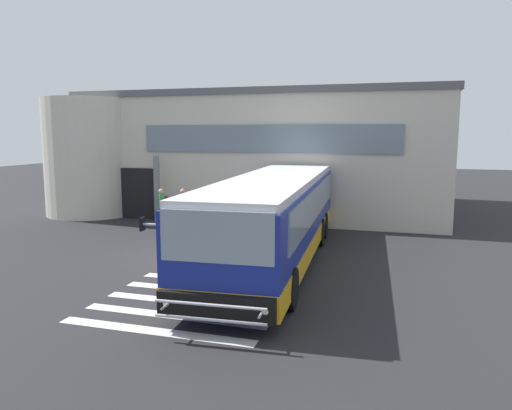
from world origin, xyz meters
TOP-DOWN VIEW (x-y plane):
  - ground_plane at (0.00, 0.00)m, footprint 80.00×90.00m
  - bay_paint_stripes at (2.00, -4.20)m, footprint 4.40×3.96m
  - terminal_building at (-0.66, 11.55)m, footprint 19.29×13.80m
  - entry_support_column at (-4.00, 5.40)m, footprint 0.28×0.28m
  - bus_main_foreground at (2.96, -0.03)m, footprint 3.33×12.29m
  - passenger_near_column at (-3.17, 4.31)m, footprint 0.50×0.52m
  - passenger_by_doorway at (-2.29, 4.52)m, footprint 0.59×0.26m

SIDE VIEW (x-z plane):
  - ground_plane at x=0.00m, z-range -0.02..0.00m
  - bay_paint_stripes at x=2.00m, z-range 0.00..0.01m
  - passenger_by_doorway at x=-2.29m, z-range 0.09..1.77m
  - passenger_near_column at x=-3.17m, z-range 0.13..1.80m
  - bus_main_foreground at x=2.96m, z-range -0.01..2.69m
  - entry_support_column at x=-4.00m, z-range 0.00..3.03m
  - terminal_building at x=-0.66m, z-range -0.01..6.01m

